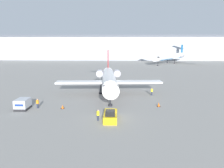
# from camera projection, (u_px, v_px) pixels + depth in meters

# --- Properties ---
(ground_plane) EXTENTS (600.00, 600.00, 0.00)m
(ground_plane) POSITION_uv_depth(u_px,v_px,m) (110.00, 120.00, 34.46)
(ground_plane) COLOR gray
(terminal_building) EXTENTS (180.00, 16.80, 16.71)m
(terminal_building) POSITION_uv_depth(u_px,v_px,m) (117.00, 47.00, 150.66)
(terminal_building) COLOR #9EA3AD
(terminal_building) RESTS_ON ground
(airplane_main) EXTENTS (24.53, 25.10, 10.09)m
(airplane_main) POSITION_uv_depth(u_px,v_px,m) (109.00, 79.00, 50.33)
(airplane_main) COLOR white
(airplane_main) RESTS_ON ground
(pushback_tug) EXTENTS (2.06, 4.82, 1.82)m
(pushback_tug) POSITION_uv_depth(u_px,v_px,m) (110.00, 116.00, 34.22)
(pushback_tug) COLOR yellow
(pushback_tug) RESTS_ON ground
(luggage_cart) EXTENTS (2.15, 3.05, 1.96)m
(luggage_cart) POSITION_uv_depth(u_px,v_px,m) (23.00, 104.00, 39.56)
(luggage_cart) COLOR #232326
(luggage_cart) RESTS_ON ground
(worker_near_tug) EXTENTS (0.40, 0.25, 1.78)m
(worker_near_tug) POSITION_uv_depth(u_px,v_px,m) (98.00, 115.00, 33.85)
(worker_near_tug) COLOR #232838
(worker_near_tug) RESTS_ON ground
(worker_by_wing) EXTENTS (0.40, 0.25, 1.76)m
(worker_by_wing) POSITION_uv_depth(u_px,v_px,m) (152.00, 91.00, 49.92)
(worker_by_wing) COLOR #232838
(worker_by_wing) RESTS_ON ground
(worker_on_apron) EXTENTS (0.40, 0.25, 1.79)m
(worker_on_apron) POSITION_uv_depth(u_px,v_px,m) (38.00, 103.00, 40.26)
(worker_on_apron) COLOR #232838
(worker_on_apron) RESTS_ON ground
(traffic_cone_left) EXTENTS (0.68, 0.68, 0.66)m
(traffic_cone_left) POSITION_uv_depth(u_px,v_px,m) (63.00, 107.00, 40.20)
(traffic_cone_left) COLOR black
(traffic_cone_left) RESTS_ON ground
(traffic_cone_right) EXTENTS (0.65, 0.65, 0.80)m
(traffic_cone_right) POSITION_uv_depth(u_px,v_px,m) (159.00, 105.00, 41.39)
(traffic_cone_right) COLOR black
(traffic_cone_right) RESTS_ON ground
(airplane_parked_far_left) EXTENTS (31.13, 32.37, 10.68)m
(airplane_parked_far_left) POSITION_uv_depth(u_px,v_px,m) (170.00, 57.00, 123.92)
(airplane_parked_far_left) COLOR white
(airplane_parked_far_left) RESTS_ON ground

